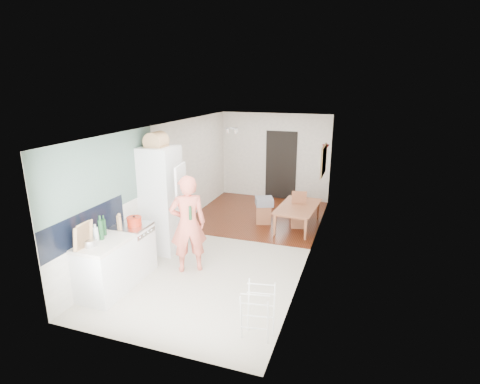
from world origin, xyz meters
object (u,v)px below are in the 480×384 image
Objects in this scene: person at (188,216)px; dining_table at (299,218)px; drying_rack at (258,313)px; stool at (264,214)px; dining_chair at (299,210)px.

person is 1.62× the size of dining_table.
person is 2.34m from drying_rack.
stool is at bearing -135.92° from person.
dining_chair is (1.52, 2.77, -0.64)m from person.
dining_chair is 4.21m from drying_rack.
person is 2.53× the size of dining_chair.
dining_chair is 0.88m from stool.
stool is at bearing 92.99° from dining_table.
drying_rack is at bearing -99.96° from dining_chair.
drying_rack is (1.06, -4.18, 0.14)m from stool.
dining_table is 0.20m from dining_chair.
dining_table is at bearing 82.49° from drying_rack.
dining_table is at bearing -0.82° from stool.
dining_table is at bearing -88.98° from dining_chair.
dining_table is (1.53, 2.73, -0.83)m from person.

